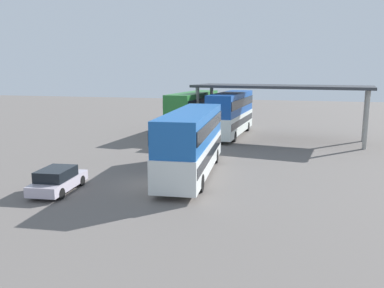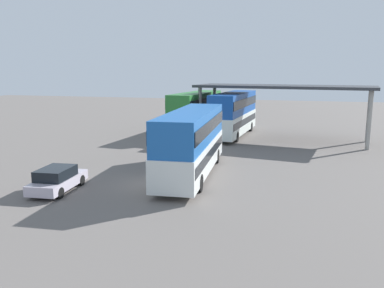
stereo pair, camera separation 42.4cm
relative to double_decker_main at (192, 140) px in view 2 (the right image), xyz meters
name	(u,v)px [view 2 (the right image)]	position (x,y,z in m)	size (l,w,h in m)	color
ground_plane	(156,185)	(-1.40, -2.79, -2.26)	(140.00, 140.00, 0.00)	#645E59
double_decker_main	(192,140)	(0.00, 0.00, 0.00)	(3.32, 11.48, 4.10)	silver
parked_hatchback	(57,179)	(-6.22, -5.40, -1.58)	(2.05, 4.14, 1.35)	#BCB2C1
double_decker_near_canopy	(196,111)	(-4.19, 16.58, 0.11)	(3.34, 10.99, 4.32)	silver
double_decker_mid_row	(234,112)	(-0.03, 15.99, 0.15)	(3.18, 11.57, 4.40)	silver
depot_canopy	(283,90)	(4.81, 14.87, 2.57)	(17.12, 7.55, 5.22)	#33353A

